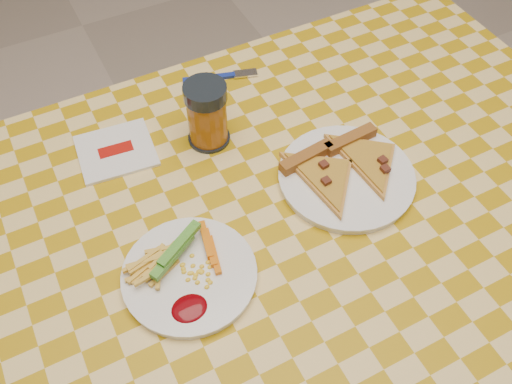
# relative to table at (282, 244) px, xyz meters

# --- Properties ---
(ground) EXTENTS (8.00, 8.00, 0.00)m
(ground) POSITION_rel_table_xyz_m (0.00, 0.00, -0.68)
(ground) COLOR beige
(ground) RESTS_ON ground
(table) EXTENTS (1.28, 0.88, 0.76)m
(table) POSITION_rel_table_xyz_m (0.00, 0.00, 0.00)
(table) COLOR silver
(table) RESTS_ON ground
(plate_left) EXTENTS (0.26, 0.26, 0.01)m
(plate_left) POSITION_rel_table_xyz_m (-0.18, -0.03, 0.08)
(plate_left) COLOR white
(plate_left) RESTS_ON table
(plate_right) EXTENTS (0.26, 0.26, 0.01)m
(plate_right) POSITION_rel_table_xyz_m (0.13, 0.02, 0.08)
(plate_right) COLOR white
(plate_right) RESTS_ON table
(fries_veggies) EXTENTS (0.16, 0.15, 0.04)m
(fries_veggies) POSITION_rel_table_xyz_m (-0.19, -0.02, 0.10)
(fries_veggies) COLOR gold
(fries_veggies) RESTS_ON plate_left
(pizza_slices) EXTENTS (0.23, 0.21, 0.02)m
(pizza_slices) POSITION_rel_table_xyz_m (0.14, 0.04, 0.09)
(pizza_slices) COLOR #DB8C43
(pizza_slices) RESTS_ON plate_right
(drink_glass) EXTENTS (0.08, 0.08, 0.12)m
(drink_glass) POSITION_rel_table_xyz_m (-0.03, 0.22, 0.13)
(drink_glass) COLOR black
(drink_glass) RESTS_ON table
(napkin) EXTENTS (0.14, 0.13, 0.01)m
(napkin) POSITION_rel_table_xyz_m (-0.20, 0.27, 0.08)
(napkin) COLOR white
(napkin) RESTS_ON table
(fork) EXTENTS (0.15, 0.06, 0.01)m
(fork) POSITION_rel_table_xyz_m (0.06, 0.36, 0.08)
(fork) COLOR navy
(fork) RESTS_ON table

